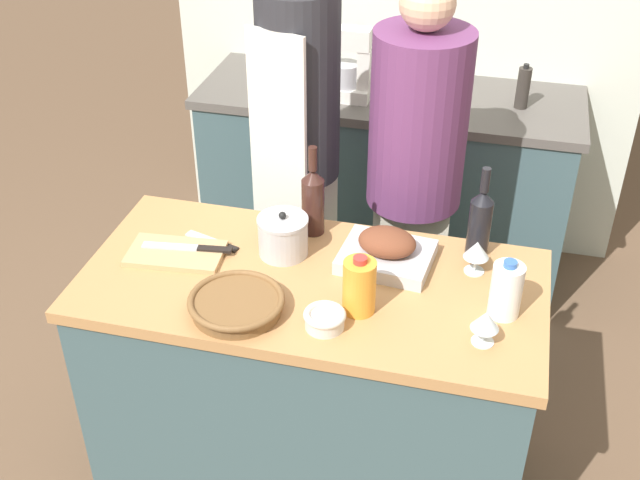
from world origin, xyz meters
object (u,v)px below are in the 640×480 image
(milk_jug, at_px, (506,290))
(wine_bottle_dark, at_px, (313,200))
(stock_pot, at_px, (283,236))
(wine_glass_right, at_px, (485,321))
(wine_glass_left, at_px, (477,251))
(person_cook_aproned, at_px, (299,139))
(wine_bottle_green, at_px, (480,221))
(condiment_bottle_tall, at_px, (523,88))
(condiment_bottle_short, at_px, (316,55))
(juice_jug, at_px, (359,286))
(stand_mixer, at_px, (351,70))
(roasting_pan, at_px, (387,251))
(wicker_basket, at_px, (236,304))
(knife_chef, at_px, (190,248))
(cutting_board, at_px, (176,253))
(person_cook_guest, at_px, (415,173))
(mixing_bowl, at_px, (325,319))
(knife_paring, at_px, (214,242))

(milk_jug, bearing_deg, wine_bottle_dark, 156.03)
(stock_pot, bearing_deg, wine_glass_right, -23.15)
(wine_glass_left, height_order, person_cook_aproned, person_cook_aproned)
(milk_jug, relative_size, wine_bottle_green, 0.60)
(condiment_bottle_tall, height_order, condiment_bottle_short, condiment_bottle_tall)
(juice_jug, height_order, stand_mixer, stand_mixer)
(roasting_pan, bearing_deg, milk_jug, -24.08)
(milk_jug, bearing_deg, person_cook_aproned, 138.81)
(wicker_basket, bearing_deg, stock_pot, 81.52)
(person_cook_aproned, bearing_deg, stock_pot, -62.85)
(wine_bottle_green, bearing_deg, knife_chef, -165.81)
(wicker_basket, bearing_deg, juice_jug, 15.49)
(cutting_board, bearing_deg, wine_bottle_green, 15.10)
(wine_bottle_dark, bearing_deg, wine_bottle_green, 0.66)
(person_cook_guest, bearing_deg, wine_bottle_green, -64.32)
(condiment_bottle_tall, xyz_separation_m, person_cook_aproned, (-0.80, -0.67, -0.01))
(wicker_basket, bearing_deg, milk_jug, 13.45)
(condiment_bottle_short, bearing_deg, knife_chef, -91.64)
(roasting_pan, height_order, wicker_basket, roasting_pan)
(mixing_bowl, distance_m, knife_chef, 0.57)
(wicker_basket, bearing_deg, wine_glass_right, 3.16)
(knife_paring, distance_m, condiment_bottle_short, 1.40)
(milk_jug, bearing_deg, wine_glass_right, -108.19)
(cutting_board, bearing_deg, knife_paring, 47.00)
(wicker_basket, relative_size, knife_chef, 0.97)
(wine_bottle_green, xyz_separation_m, wine_glass_left, (0.00, -0.10, -0.04))
(stock_pot, xyz_separation_m, knife_chef, (-0.29, -0.07, -0.05))
(condiment_bottle_tall, bearing_deg, knife_chef, -126.78)
(knife_paring, bearing_deg, wine_glass_left, 3.33)
(person_cook_guest, bearing_deg, wicker_basket, -119.32)
(stock_pot, height_order, person_cook_guest, person_cook_guest)
(wine_bottle_dark, bearing_deg, wicker_basket, -103.12)
(condiment_bottle_tall, distance_m, person_cook_guest, 0.76)
(stock_pot, distance_m, knife_paring, 0.25)
(mixing_bowl, distance_m, juice_jug, 0.14)
(mixing_bowl, distance_m, wine_glass_right, 0.45)
(milk_jug, bearing_deg, wicker_basket, -166.55)
(cutting_board, xyz_separation_m, stand_mixer, (0.30, 1.25, 0.16))
(mixing_bowl, relative_size, wine_glass_left, 1.10)
(condiment_bottle_tall, bearing_deg, milk_jug, -89.46)
(roasting_pan, xyz_separation_m, person_cook_guest, (0.01, 0.55, -0.02))
(cutting_board, height_order, wine_bottle_green, wine_bottle_green)
(stock_pot, xyz_separation_m, person_cook_guest, (0.34, 0.58, -0.04))
(roasting_pan, bearing_deg, wine_glass_left, 4.47)
(stock_pot, xyz_separation_m, condiment_bottle_short, (-0.25, 1.40, 0.06))
(roasting_pan, xyz_separation_m, milk_jug, (0.37, -0.17, 0.04))
(cutting_board, relative_size, mixing_bowl, 2.60)
(wine_glass_right, distance_m, condiment_bottle_tall, 1.52)
(juice_jug, relative_size, knife_chef, 0.64)
(wicker_basket, height_order, knife_chef, wicker_basket)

